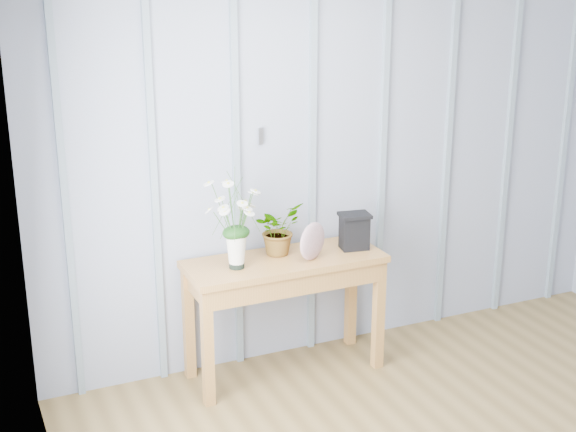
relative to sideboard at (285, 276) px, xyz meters
name	(u,v)px	position (x,y,z in m)	size (l,w,h in m)	color
room_shell	(488,65)	(0.54, -1.08, 1.35)	(4.00, 4.50, 2.50)	#959DB4
sideboard	(285,276)	(0.00, 0.00, 0.00)	(1.20, 0.45, 0.75)	#A06C32
daisy_vase	(236,210)	(-0.31, -0.03, 0.46)	(0.39, 0.30, 0.56)	black
spider_plant	(278,229)	(0.00, 0.10, 0.27)	(0.28, 0.24, 0.31)	#103A10
felt_disc_vessel	(312,241)	(0.14, -0.08, 0.23)	(0.23, 0.06, 0.23)	#84445E
carved_box	(354,231)	(0.46, -0.02, 0.23)	(0.21, 0.17, 0.23)	black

